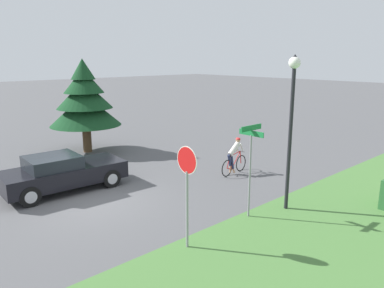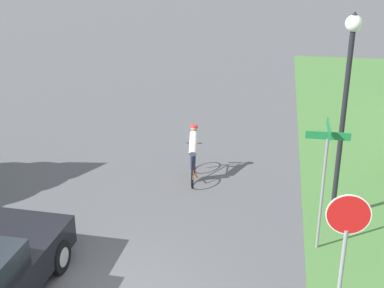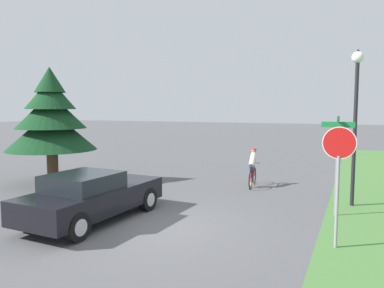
% 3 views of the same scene
% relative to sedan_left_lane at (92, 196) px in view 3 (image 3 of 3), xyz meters
% --- Properties ---
extents(ground_plane, '(140.00, 140.00, 0.00)m').
position_rel_sedan_left_lane_xyz_m(ground_plane, '(1.74, 0.28, -0.68)').
color(ground_plane, '#515154').
extents(sedan_left_lane, '(2.01, 4.45, 1.37)m').
position_rel_sedan_left_lane_xyz_m(sedan_left_lane, '(0.00, 0.00, 0.00)').
color(sedan_left_lane, black).
rests_on(sedan_left_lane, ground).
extents(cyclist, '(0.44, 1.73, 1.54)m').
position_rel_sedan_left_lane_xyz_m(cyclist, '(2.88, 6.26, 0.05)').
color(cyclist, black).
rests_on(cyclist, ground).
extents(stop_sign, '(0.71, 0.07, 2.71)m').
position_rel_sedan_left_lane_xyz_m(stop_sign, '(6.27, 0.58, 1.23)').
color(stop_sign, gray).
rests_on(stop_sign, ground).
extents(street_lamp, '(0.36, 0.36, 4.93)m').
position_rel_sedan_left_lane_xyz_m(street_lamp, '(6.55, 4.66, 2.70)').
color(street_lamp, black).
rests_on(street_lamp, ground).
extents(street_name_sign, '(0.90, 0.90, 2.88)m').
position_rel_sedan_left_lane_xyz_m(street_name_sign, '(6.12, 3.26, 1.30)').
color(street_name_sign, gray).
rests_on(street_name_sign, ground).
extents(conifer_tall_near, '(3.58, 3.58, 4.77)m').
position_rel_sedan_left_lane_xyz_m(conifer_tall_near, '(-4.76, 3.43, 2.01)').
color(conifer_tall_near, '#4C3823').
rests_on(conifer_tall_near, ground).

